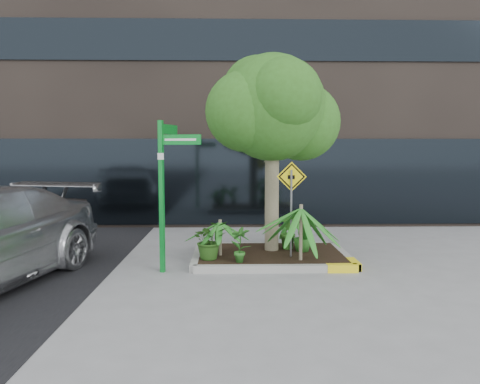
{
  "coord_description": "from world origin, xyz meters",
  "views": [
    {
      "loc": [
        -0.71,
        -9.67,
        2.39
      ],
      "look_at": [
        -0.47,
        0.2,
        1.48
      ],
      "focal_mm": 35.0,
      "sensor_mm": 36.0,
      "label": 1
    }
  ],
  "objects": [
    {
      "name": "shrub_b",
      "position": [
        0.91,
        0.43,
        0.5
      ],
      "size": [
        0.43,
        0.43,
        0.71
      ],
      "primitive_type": "imported",
      "rotation": [
        0.0,
        0.0,
        1.66
      ],
      "color": "#27681F",
      "rests_on": "planter"
    },
    {
      "name": "tree",
      "position": [
        0.24,
        0.61,
        3.28
      ],
      "size": [
        3.0,
        2.66,
        4.5
      ],
      "color": "gray",
      "rests_on": "ground"
    },
    {
      "name": "shrub_d",
      "position": [
        0.65,
        0.63,
        0.54
      ],
      "size": [
        0.61,
        0.61,
        0.78
      ],
      "primitive_type": "imported",
      "rotation": [
        0.0,
        0.0,
        5.62
      ],
      "color": "#2C671D",
      "rests_on": "planter"
    },
    {
      "name": "shrub_c",
      "position": [
        -0.49,
        -0.55,
        0.52
      ],
      "size": [
        0.5,
        0.5,
        0.73
      ],
      "primitive_type": "imported",
      "rotation": [
        0.0,
        0.0,
        3.52
      ],
      "color": "#286820",
      "rests_on": "planter"
    },
    {
      "name": "building",
      "position": [
        0.5,
        8.5,
        7.5
      ],
      "size": [
        18.0,
        8.0,
        15.0
      ],
      "primitive_type": "cube",
      "color": "#2D2621",
      "rests_on": "ground"
    },
    {
      "name": "ground",
      "position": [
        0.0,
        0.0,
        0.0
      ],
      "size": [
        80.0,
        80.0,
        0.0
      ],
      "primitive_type": "plane",
      "color": "gray",
      "rests_on": "ground"
    },
    {
      "name": "shrub_a",
      "position": [
        -1.1,
        -0.26,
        0.55
      ],
      "size": [
        0.93,
        0.93,
        0.8
      ],
      "primitive_type": "imported",
      "rotation": [
        0.0,
        0.0,
        0.37
      ],
      "color": "#244E16",
      "rests_on": "planter"
    },
    {
      "name": "street_sign_post",
      "position": [
        -1.93,
        -0.66,
        1.81
      ],
      "size": [
        0.84,
        1.01,
        2.94
      ],
      "rotation": [
        0.0,
        0.0,
        -0.28
      ],
      "color": "#0C8629",
      "rests_on": "ground"
    },
    {
      "name": "cattle_sign",
      "position": [
        0.58,
        -0.17,
        1.49
      ],
      "size": [
        0.61,
        0.2,
        1.98
      ],
      "rotation": [
        0.0,
        0.0,
        -0.15
      ],
      "color": "slate",
      "rests_on": "ground"
    },
    {
      "name": "palm_left",
      "position": [
        -0.89,
        0.08,
        0.86
      ],
      "size": [
        0.85,
        0.85,
        0.95
      ],
      "color": "gray",
      "rests_on": "ground"
    },
    {
      "name": "palm_back",
      "position": [
        0.78,
        1.2,
        0.82
      ],
      "size": [
        0.81,
        0.81,
        0.9
      ],
      "color": "gray",
      "rests_on": "ground"
    },
    {
      "name": "planter",
      "position": [
        0.23,
        0.27,
        0.1
      ],
      "size": [
        3.35,
        2.36,
        0.15
      ],
      "color": "#9E9E99",
      "rests_on": "ground"
    },
    {
      "name": "palm_front",
      "position": [
        0.74,
        -0.39,
        1.21
      ],
      "size": [
        1.27,
        1.27,
        1.42
      ],
      "color": "gray",
      "rests_on": "ground"
    }
  ]
}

